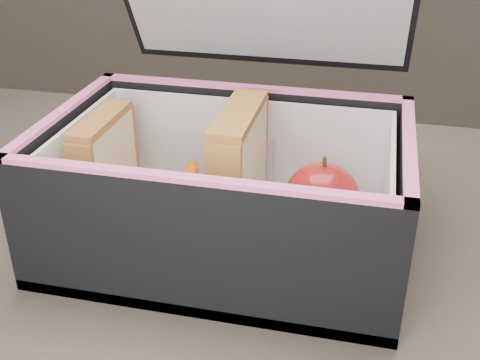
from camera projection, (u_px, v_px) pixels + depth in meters
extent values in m
cube|color=brown|center=(291.00, 309.00, 0.50)|extent=(1.20, 0.80, 0.03)
cube|color=#382D26|center=(12.00, 301.00, 1.09)|extent=(0.05, 0.05, 0.72)
cube|color=beige|center=(98.00, 168.00, 0.56)|extent=(0.01, 0.09, 0.09)
cube|color=#B25C69|center=(106.00, 173.00, 0.56)|extent=(0.01, 0.08, 0.09)
cube|color=beige|center=(113.00, 170.00, 0.55)|extent=(0.01, 0.09, 0.09)
cube|color=brown|center=(100.00, 120.00, 0.53)|extent=(0.02, 0.09, 0.01)
cube|color=beige|center=(229.00, 174.00, 0.53)|extent=(0.01, 0.10, 0.11)
cube|color=#B25C69|center=(239.00, 180.00, 0.53)|extent=(0.01, 0.10, 0.10)
cube|color=beige|center=(249.00, 177.00, 0.52)|extent=(0.01, 0.10, 0.11)
cube|color=brown|center=(239.00, 114.00, 0.50)|extent=(0.03, 0.11, 0.01)
cylinder|color=#E85F00|center=(158.00, 215.00, 0.56)|extent=(0.03, 0.08, 0.01)
cylinder|color=#E85F00|center=(166.00, 203.00, 0.56)|extent=(0.01, 0.08, 0.01)
cylinder|color=#E85F00|center=(184.00, 183.00, 0.57)|extent=(0.02, 0.08, 0.01)
cylinder|color=#E85F00|center=(157.00, 222.00, 0.55)|extent=(0.01, 0.08, 0.01)
cylinder|color=#E85F00|center=(189.00, 209.00, 0.55)|extent=(0.03, 0.08, 0.01)
cylinder|color=#E85F00|center=(183.00, 189.00, 0.56)|extent=(0.01, 0.08, 0.01)
cube|color=white|center=(320.00, 231.00, 0.55)|extent=(0.10, 0.10, 0.01)
ellipsoid|color=maroon|center=(322.00, 197.00, 0.53)|extent=(0.08, 0.08, 0.06)
cylinder|color=#443018|center=(325.00, 162.00, 0.51)|extent=(0.01, 0.01, 0.01)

